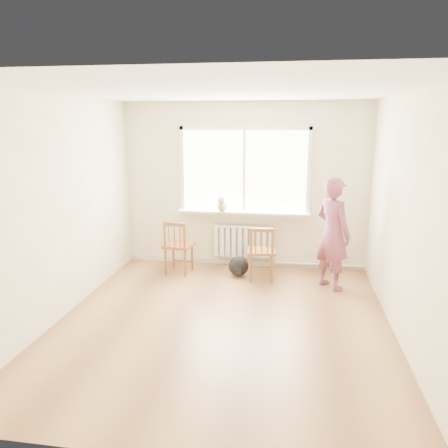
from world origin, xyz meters
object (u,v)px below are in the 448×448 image
at_px(chair_left, 178,247).
at_px(chair_right, 261,253).
at_px(person, 333,234).
at_px(backpack, 238,266).
at_px(cat, 222,204).

height_order(chair_left, chair_right, chair_left).
bearing_deg(chair_left, person, -178.69).
distance_m(chair_left, person, 2.40).
relative_size(chair_left, chair_right, 1.02).
bearing_deg(person, backpack, 37.62).
relative_size(chair_right, backpack, 2.66).
xyz_separation_m(chair_right, person, (1.02, -0.14, 0.39)).
distance_m(chair_right, cat, 1.07).
bearing_deg(chair_left, chair_right, -176.79).
distance_m(chair_right, backpack, 0.47).
bearing_deg(cat, chair_left, -145.99).
bearing_deg(person, chair_right, 40.73).
bearing_deg(chair_right, chair_left, -7.94).
height_order(chair_left, person, person).
relative_size(cat, backpack, 1.36).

